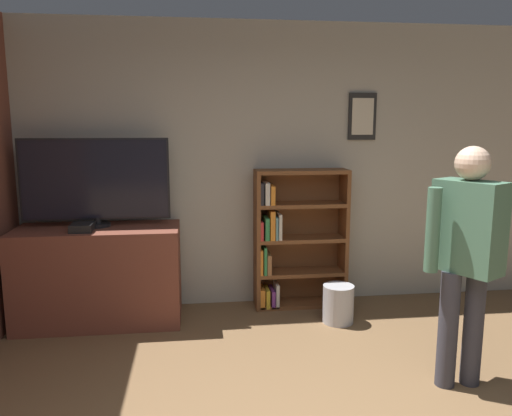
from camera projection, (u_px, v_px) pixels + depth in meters
The scene contains 7 objects.
wall_back at pixel (253, 166), 4.80m from camera, with size 6.35×0.09×2.70m.
tv_ledge at pixel (99, 275), 4.42m from camera, with size 1.41×0.62×0.86m.
television at pixel (95, 181), 4.34m from camera, with size 1.27×0.22×0.78m.
game_console at pixel (82, 227), 4.21m from camera, with size 0.18×0.23×0.07m.
bookshelf at pixel (293, 240), 4.79m from camera, with size 0.88×0.28×1.33m.
person at pixel (467, 248), 3.25m from camera, with size 0.57×0.48×1.62m.
waste_bin at pixel (338, 304), 4.45m from camera, with size 0.28×0.28×0.34m.
Camera 1 is at (-0.56, -1.87, 1.77)m, focal length 35.00 mm.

